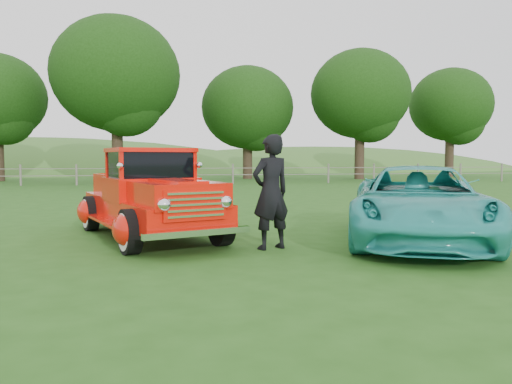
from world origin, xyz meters
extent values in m
plane|color=#224E15|center=(0.00, 0.00, 0.00)|extent=(140.00, 140.00, 0.00)
ellipsoid|color=#336826|center=(-18.00, 58.00, -4.95)|extent=(84.00, 60.00, 18.00)
ellipsoid|color=#336826|center=(20.00, 62.00, -3.85)|extent=(72.00, 52.00, 14.00)
cube|color=#6D665C|center=(0.00, 22.00, 0.55)|extent=(48.00, 0.04, 0.04)
cube|color=#6D665C|center=(0.00, 22.00, 0.95)|extent=(48.00, 0.04, 0.04)
cylinder|color=black|center=(-4.00, 25.00, 2.42)|extent=(0.70, 0.70, 4.84)
ellipsoid|color=black|center=(-4.00, 25.00, 6.82)|extent=(8.00, 8.00, 7.20)
cylinder|color=black|center=(5.00, 29.00, 1.87)|extent=(0.70, 0.70, 3.74)
ellipsoid|color=black|center=(5.00, 29.00, 5.27)|extent=(6.80, 6.80, 6.12)
cylinder|color=black|center=(13.00, 27.00, 2.20)|extent=(0.70, 0.70, 4.40)
ellipsoid|color=black|center=(13.00, 27.00, 6.20)|extent=(7.20, 7.20, 6.48)
cylinder|color=black|center=(22.00, 30.00, 2.09)|extent=(0.70, 0.70, 4.18)
ellipsoid|color=black|center=(22.00, 30.00, 5.89)|extent=(6.60, 6.60, 5.94)
cylinder|color=black|center=(-1.44, 0.56, 0.38)|extent=(0.48, 0.80, 0.76)
cylinder|color=black|center=(0.12, 1.12, 0.38)|extent=(0.48, 0.80, 0.76)
cylinder|color=black|center=(-2.49, 3.48, 0.38)|extent=(0.48, 0.80, 0.76)
cylinder|color=black|center=(-0.93, 4.04, 0.38)|extent=(0.48, 0.80, 0.76)
cube|color=red|center=(-1.19, 2.30, 0.58)|extent=(3.03, 4.86, 0.44)
ellipsoid|color=red|center=(-1.51, 0.54, 0.42)|extent=(0.64, 0.84, 0.54)
ellipsoid|color=red|center=(0.19, 1.14, 0.42)|extent=(0.64, 0.84, 0.54)
ellipsoid|color=red|center=(-2.56, 3.45, 0.42)|extent=(0.64, 0.84, 0.54)
ellipsoid|color=red|center=(-0.86, 4.06, 0.42)|extent=(0.64, 0.84, 0.54)
cube|color=red|center=(-0.66, 0.84, 0.97)|extent=(1.79, 1.96, 0.42)
cube|color=red|center=(-1.15, 2.20, 0.99)|extent=(1.96, 1.81, 0.44)
cube|color=black|center=(-1.15, 2.20, 1.46)|extent=(1.74, 1.54, 0.50)
cube|color=red|center=(-1.15, 2.20, 1.74)|extent=(1.84, 1.66, 0.08)
cube|color=red|center=(-1.64, 3.57, 0.95)|extent=(1.77, 2.23, 0.45)
cube|color=white|center=(-0.39, 0.08, 0.85)|extent=(1.04, 0.45, 0.50)
cube|color=white|center=(-0.35, -0.02, 0.42)|extent=(1.73, 0.71, 0.10)
cube|color=white|center=(-2.00, 4.58, 0.42)|extent=(1.64, 0.67, 0.10)
imported|color=teal|center=(3.82, 0.87, 0.72)|extent=(4.27, 5.71, 1.44)
imported|color=black|center=(0.94, 0.66, 1.00)|extent=(0.85, 0.72, 2.00)
camera|label=1|loc=(-0.80, -7.80, 1.60)|focal=35.00mm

